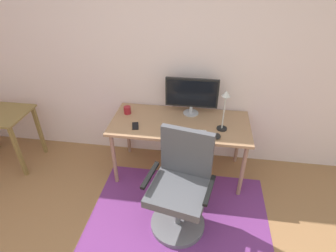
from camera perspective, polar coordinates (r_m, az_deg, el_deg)
name	(u,v)px	position (r m, az deg, el deg)	size (l,w,h in m)	color
wall_back	(166,58)	(3.18, -0.35, 14.10)	(6.00, 0.10, 2.60)	silver
area_rug	(179,217)	(2.97, 2.25, -18.51)	(1.83, 1.34, 0.01)	#6D2F72
desk	(180,127)	(3.06, 2.52, -0.23)	(1.54, 0.71, 0.72)	#A57A55
monitor	(192,94)	(3.08, 5.01, 6.72)	(0.59, 0.18, 0.44)	#B2B2B7
keyboard	(186,133)	(2.84, 3.72, -1.42)	(0.43, 0.13, 0.02)	white
computer_mouse	(218,136)	(2.82, 10.39, -2.10)	(0.06, 0.10, 0.03)	black
coffee_cup	(127,110)	(3.21, -8.56, 3.33)	(0.08, 0.08, 0.09)	maroon
cell_phone	(135,126)	(2.97, -6.88, 0.02)	(0.07, 0.14, 0.01)	black
desk_lamp	(225,105)	(2.82, 11.86, 4.38)	(0.11, 0.11, 0.45)	black
office_chair	(180,190)	(2.62, 2.64, -13.34)	(0.66, 0.61, 1.01)	slate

